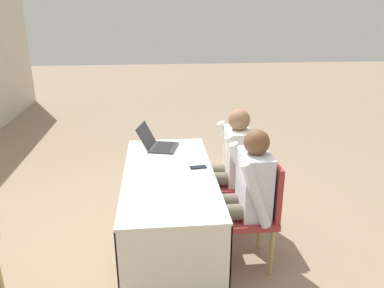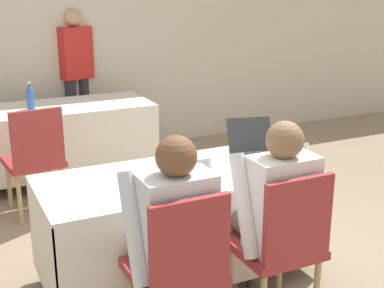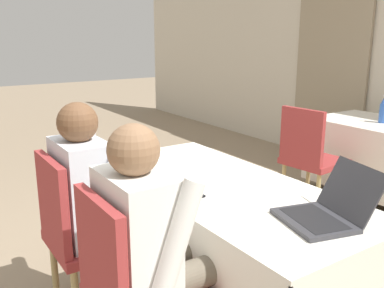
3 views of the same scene
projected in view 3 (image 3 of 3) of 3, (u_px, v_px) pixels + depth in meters
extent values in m
cube|color=gray|center=(332.00, 49.00, 4.99)|extent=(1.01, 0.04, 2.65)
cube|color=white|center=(223.00, 186.00, 2.27)|extent=(1.71, 0.77, 0.02)
cube|color=white|center=(162.00, 258.00, 2.14)|extent=(1.71, 0.01, 0.59)
cube|color=white|center=(272.00, 222.00, 2.55)|extent=(1.71, 0.01, 0.59)
cube|color=white|center=(149.00, 193.00, 3.03)|extent=(0.01, 0.77, 0.59)
cube|color=white|center=(382.00, 171.00, 3.52)|extent=(1.71, 0.01, 0.59)
cube|color=white|center=(329.00, 143.00, 4.40)|extent=(0.01, 0.77, 0.59)
cube|color=#333338|center=(314.00, 220.00, 1.80)|extent=(0.36, 0.32, 0.02)
cube|color=black|center=(314.00, 218.00, 1.80)|extent=(0.31, 0.24, 0.00)
cube|color=#333338|center=(351.00, 190.00, 1.83)|extent=(0.33, 0.19, 0.21)
cube|color=black|center=(351.00, 190.00, 1.83)|extent=(0.30, 0.17, 0.19)
cube|color=black|center=(190.00, 198.00, 2.07)|extent=(0.08, 0.15, 0.01)
cube|color=#192333|center=(190.00, 197.00, 2.07)|extent=(0.07, 0.14, 0.00)
cube|color=white|center=(211.00, 177.00, 2.39)|extent=(0.26, 0.33, 0.00)
cube|color=white|center=(151.00, 157.00, 2.77)|extent=(0.22, 0.30, 0.00)
cylinder|color=#2D5BB7|center=(383.00, 113.00, 3.83)|extent=(0.07, 0.07, 0.17)
cone|color=#2D5BB7|center=(384.00, 100.00, 3.80)|extent=(0.06, 0.06, 0.07)
cylinder|color=tan|center=(141.00, 284.00, 2.27)|extent=(0.04, 0.04, 0.42)
cylinder|color=tan|center=(114.00, 256.00, 2.55)|extent=(0.04, 0.04, 0.42)
cylinder|color=tan|center=(55.00, 274.00, 2.36)|extent=(0.04, 0.04, 0.42)
cube|color=#9E3333|center=(95.00, 239.00, 2.26)|extent=(0.44, 0.44, 0.05)
cube|color=#9E3333|center=(53.00, 203.00, 2.09)|extent=(0.40, 0.04, 0.45)
cube|color=#9E3333|center=(101.00, 255.00, 1.59)|extent=(0.40, 0.04, 0.45)
cylinder|color=tan|center=(342.00, 188.00, 3.68)|extent=(0.04, 0.04, 0.42)
cylinder|color=tan|center=(308.00, 178.00, 3.94)|extent=(0.04, 0.04, 0.42)
cylinder|color=tan|center=(318.00, 198.00, 3.46)|extent=(0.04, 0.04, 0.42)
cylinder|color=tan|center=(283.00, 186.00, 3.73)|extent=(0.04, 0.04, 0.42)
cube|color=#9E3333|center=(314.00, 161.00, 3.65)|extent=(0.48, 0.48, 0.05)
cube|color=#9E3333|center=(302.00, 136.00, 3.46)|extent=(0.41, 0.08, 0.45)
cylinder|color=#665B4C|center=(124.00, 224.00, 2.23)|extent=(0.13, 0.42, 0.13)
cylinder|color=#665B4C|center=(110.00, 212.00, 2.38)|extent=(0.13, 0.42, 0.13)
cylinder|color=#665B4C|center=(155.00, 265.00, 2.40)|extent=(0.10, 0.10, 0.47)
cylinder|color=#665B4C|center=(141.00, 252.00, 2.55)|extent=(0.10, 0.10, 0.47)
cube|color=silver|center=(82.00, 190.00, 2.16)|extent=(0.36, 0.22, 0.52)
cylinder|color=silver|center=(106.00, 200.00, 2.01)|extent=(0.08, 0.26, 0.54)
cylinder|color=silver|center=(76.00, 176.00, 2.35)|extent=(0.08, 0.26, 0.54)
sphere|color=brown|center=(78.00, 122.00, 2.07)|extent=(0.20, 0.20, 0.20)
cylinder|color=#665B4C|center=(188.00, 278.00, 1.74)|extent=(0.13, 0.42, 0.13)
cylinder|color=#665B4C|center=(166.00, 259.00, 1.88)|extent=(0.13, 0.42, 0.13)
cube|color=white|center=(137.00, 237.00, 1.66)|extent=(0.36, 0.22, 0.52)
cylinder|color=white|center=(173.00, 254.00, 1.51)|extent=(0.08, 0.26, 0.54)
cylinder|color=white|center=(123.00, 214.00, 1.85)|extent=(0.08, 0.26, 0.54)
sphere|color=#8C6647|center=(133.00, 150.00, 1.58)|extent=(0.20, 0.20, 0.20)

